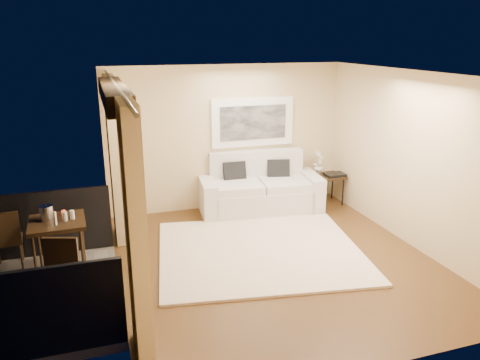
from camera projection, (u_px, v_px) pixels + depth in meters
name	position (u px, v px, depth m)	size (l,w,h in m)	color
floor	(275.00, 260.00, 6.92)	(5.00, 5.00, 0.00)	#553719
room_shell	(114.00, 94.00, 5.56)	(5.00, 6.40, 5.00)	white
balcony	(33.00, 285.00, 5.90)	(1.81, 2.60, 1.17)	#605B56
curtains	(123.00, 188.00, 5.91)	(0.16, 4.80, 2.64)	tan
artwork	(253.00, 122.00, 8.84)	(1.62, 0.07, 0.92)	white
rug	(260.00, 251.00, 7.18)	(3.04, 2.65, 0.04)	beige
sofa	(259.00, 190.00, 8.87)	(2.34, 1.20, 1.08)	silver
side_table	(329.00, 178.00, 9.16)	(0.55, 0.55, 0.58)	black
tray	(335.00, 175.00, 9.09)	(0.38, 0.28, 0.05)	black
orchid	(319.00, 162.00, 9.11)	(0.27, 0.18, 0.51)	white
bistro_table	(57.00, 226.00, 6.21)	(0.74, 0.74, 0.84)	black
balcony_chair_far	(6.00, 236.00, 6.52)	(0.41, 0.42, 0.88)	black
balcony_chair_near	(60.00, 272.00, 5.43)	(0.52, 0.52, 0.95)	black
ice_bucket	(46.00, 213.00, 6.18)	(0.18, 0.18, 0.20)	white
candle	(64.00, 213.00, 6.37)	(0.06, 0.06, 0.07)	red
vase	(55.00, 218.00, 6.03)	(0.04, 0.04, 0.18)	white
glass_a	(65.00, 216.00, 6.18)	(0.06, 0.06, 0.12)	silver
glass_b	(72.00, 215.00, 6.24)	(0.06, 0.06, 0.12)	silver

